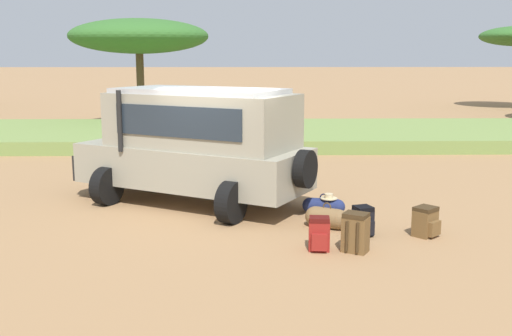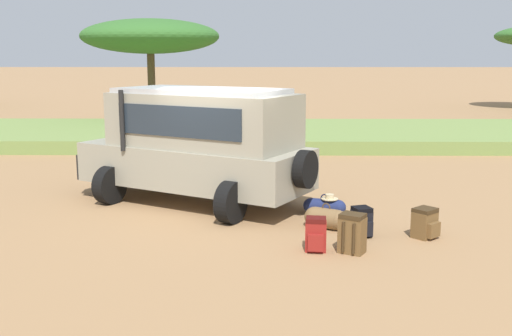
# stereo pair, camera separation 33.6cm
# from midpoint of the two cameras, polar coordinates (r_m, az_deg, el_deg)

# --- Properties ---
(ground_plane) EXTENTS (320.00, 320.00, 0.00)m
(ground_plane) POSITION_cam_midpoint_polar(r_m,az_deg,el_deg) (12.22, -4.41, -4.07)
(ground_plane) COLOR #9E754C
(grass_bank) EXTENTS (120.00, 7.00, 0.44)m
(grass_bank) POSITION_cam_midpoint_polar(r_m,az_deg,el_deg) (22.34, -2.94, 3.22)
(grass_bank) COLOR olive
(grass_bank) RESTS_ON ground_plane
(safari_vehicle) EXTENTS (5.31, 4.06, 2.44)m
(safari_vehicle) POSITION_cam_midpoint_polar(r_m,az_deg,el_deg) (12.59, -6.46, 2.35)
(safari_vehicle) COLOR gray
(safari_vehicle) RESTS_ON ground_plane
(backpack_beside_front_wheel) EXTENTS (0.36, 0.39, 0.55)m
(backpack_beside_front_wheel) POSITION_cam_midpoint_polar(r_m,az_deg,el_deg) (9.72, 5.05, -6.32)
(backpack_beside_front_wheel) COLOR maroon
(backpack_beside_front_wheel) RESTS_ON ground_plane
(backpack_cluster_center) EXTENTS (0.38, 0.44, 0.52)m
(backpack_cluster_center) POSITION_cam_midpoint_polar(r_m,az_deg,el_deg) (10.62, 9.27, -5.03)
(backpack_cluster_center) COLOR black
(backpack_cluster_center) RESTS_ON ground_plane
(backpack_near_rear_wheel) EXTENTS (0.51, 0.51, 0.52)m
(backpack_near_rear_wheel) POSITION_cam_midpoint_polar(r_m,az_deg,el_deg) (10.80, 15.00, -4.98)
(backpack_near_rear_wheel) COLOR brown
(backpack_near_rear_wheel) RESTS_ON ground_plane
(backpack_outermost) EXTENTS (0.48, 0.49, 0.64)m
(backpack_outermost) POSITION_cam_midpoint_polar(r_m,az_deg,el_deg) (9.72, 8.50, -6.12)
(backpack_outermost) COLOR brown
(backpack_outermost) RESTS_ON ground_plane
(duffel_bag_low_black_case) EXTENTS (0.84, 0.45, 0.41)m
(duffel_bag_low_black_case) POSITION_cam_midpoint_polar(r_m,az_deg,el_deg) (12.00, 5.68, -3.57)
(duffel_bag_low_black_case) COLOR navy
(duffel_bag_low_black_case) RESTS_ON ground_plane
(duffel_bag_soft_canvas) EXTENTS (0.77, 0.60, 0.47)m
(duffel_bag_soft_canvas) POSITION_cam_midpoint_polar(r_m,az_deg,el_deg) (11.00, 5.89, -4.74)
(duffel_bag_soft_canvas) COLOR brown
(duffel_bag_soft_canvas) RESTS_ON ground_plane
(acacia_tree_right_mid) EXTENTS (6.00, 5.18, 4.68)m
(acacia_tree_right_mid) POSITION_cam_midpoint_polar(r_m,az_deg,el_deg) (26.87, -11.46, 12.17)
(acacia_tree_right_mid) COLOR brown
(acacia_tree_right_mid) RESTS_ON ground_plane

